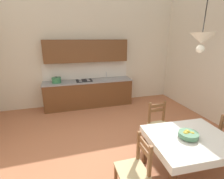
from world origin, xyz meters
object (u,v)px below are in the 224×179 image
(dining_chair_kitchen_side, at_px, (159,125))
(fruit_bowl, at_px, (188,135))
(dining_table, at_px, (189,144))
(pendant_lamp, at_px, (202,39))
(kitchen_cabinetry, at_px, (88,81))
(dining_chair_tv_side, at_px, (134,169))

(dining_chair_kitchen_side, distance_m, fruit_bowl, 1.04)
(dining_table, xyz_separation_m, pendant_lamp, (-0.05, 0.02, 1.61))
(fruit_bowl, distance_m, pendant_lamp, 1.43)
(kitchen_cabinetry, distance_m, fruit_bowl, 3.72)
(dining_chair_tv_side, bearing_deg, fruit_bowl, 3.71)
(kitchen_cabinetry, xyz_separation_m, pendant_lamp, (1.03, -3.55, 1.39))
(kitchen_cabinetry, relative_size, pendant_lamp, 3.62)
(kitchen_cabinetry, height_order, fruit_bowl, kitchen_cabinetry)
(kitchen_cabinetry, bearing_deg, pendant_lamp, -73.84)
(fruit_bowl, bearing_deg, pendant_lamp, 87.42)
(dining_table, distance_m, dining_chair_tv_side, 1.00)
(dining_chair_tv_side, bearing_deg, dining_chair_kitchen_side, 44.50)
(kitchen_cabinetry, bearing_deg, dining_table, -73.18)
(dining_chair_kitchen_side, bearing_deg, fruit_bowl, -96.80)
(dining_table, bearing_deg, kitchen_cabinetry, 106.82)
(pendant_lamp, bearing_deg, dining_table, -25.08)
(kitchen_cabinetry, height_order, dining_chair_tv_side, kitchen_cabinetry)
(kitchen_cabinetry, bearing_deg, dining_chair_tv_side, -88.41)
(pendant_lamp, bearing_deg, kitchen_cabinetry, 106.16)
(dining_table, distance_m, dining_chair_kitchen_side, 0.98)
(dining_chair_tv_side, height_order, pendant_lamp, pendant_lamp)
(dining_table, height_order, pendant_lamp, pendant_lamp)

